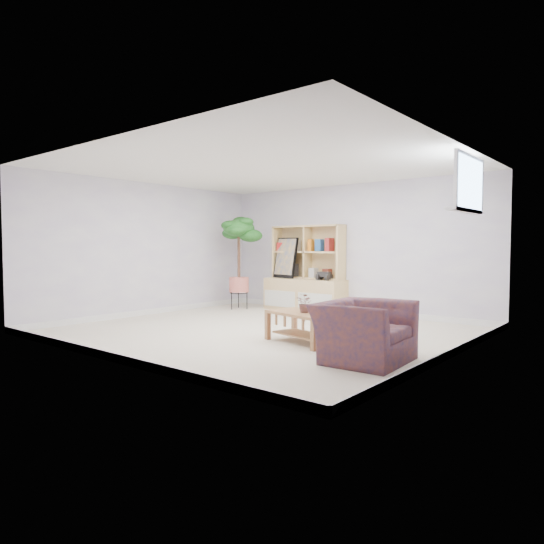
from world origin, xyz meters
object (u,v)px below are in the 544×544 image
Objects in this scene: floor_tree at (239,263)px; storage_unit at (305,268)px; coffee_table at (303,327)px; armchair at (364,327)px.

storage_unit is at bearing 27.36° from floor_tree.
floor_tree reaches higher than coffee_table.
storage_unit is 3.21m from coffee_table.
coffee_table is at bearing -33.37° from floor_tree.
floor_tree reaches higher than storage_unit.
storage_unit is 1.70× the size of coffee_table.
floor_tree is 1.86× the size of armchair.
armchair is (4.09, -2.38, -0.56)m from floor_tree.
floor_tree is (-2.98, 1.97, 0.73)m from coffee_table.
armchair is (1.11, -0.41, 0.17)m from coffee_table.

